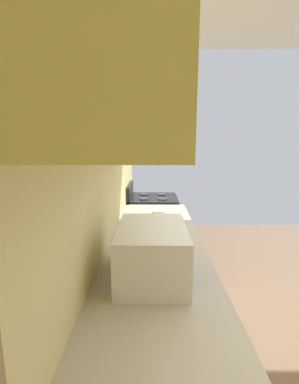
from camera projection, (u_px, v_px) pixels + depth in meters
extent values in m
cube|color=#E5D287|center=(98.00, 172.00, 1.74)|extent=(4.07, 0.12, 2.76)
cube|color=#E3DA74|center=(155.00, 346.00, 1.51)|extent=(3.09, 0.63, 0.86)
cube|color=#B8B1A1|center=(156.00, 275.00, 1.42)|extent=(3.12, 0.66, 0.02)
cube|color=#332819|center=(222.00, 381.00, 1.29)|extent=(0.01, 0.01, 0.79)
cube|color=#332819|center=(204.00, 321.00, 1.72)|extent=(0.01, 0.01, 0.79)
cube|color=#332819|center=(194.00, 285.00, 2.15)|extent=(0.01, 0.01, 0.79)
cube|color=#332819|center=(187.00, 261.00, 2.58)|extent=(0.01, 0.01, 0.79)
cube|color=#DBD472|center=(123.00, 71.00, 1.23)|extent=(2.40, 0.32, 0.66)
cube|color=black|center=(153.00, 233.00, 3.34)|extent=(0.63, 0.61, 0.88)
cube|color=black|center=(178.00, 236.00, 3.34)|extent=(0.49, 0.01, 0.49)
cube|color=black|center=(153.00, 198.00, 3.25)|extent=(0.60, 0.58, 0.02)
cube|color=black|center=(130.00, 191.00, 3.24)|extent=(0.60, 0.04, 0.18)
cylinder|color=#38383D|center=(162.00, 199.00, 3.11)|extent=(0.11, 0.11, 0.01)
cylinder|color=#38383D|center=(162.00, 194.00, 3.38)|extent=(0.11, 0.11, 0.01)
cylinder|color=#38383D|center=(144.00, 199.00, 3.11)|extent=(0.11, 0.11, 0.01)
cylinder|color=#38383D|center=(145.00, 194.00, 3.38)|extent=(0.11, 0.11, 0.01)
cube|color=white|center=(152.00, 252.00, 1.36)|extent=(0.49, 0.35, 0.27)
cube|color=black|center=(188.00, 256.00, 1.32)|extent=(0.31, 0.01, 0.19)
cube|color=#2D2D33|center=(182.00, 238.00, 1.55)|extent=(0.09, 0.01, 0.19)
cylinder|color=silver|center=(158.00, 213.00, 2.52)|extent=(0.12, 0.12, 0.05)
cylinder|color=#FFE5BB|center=(158.00, 211.00, 2.52)|extent=(0.10, 0.10, 0.02)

